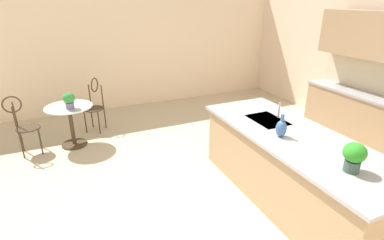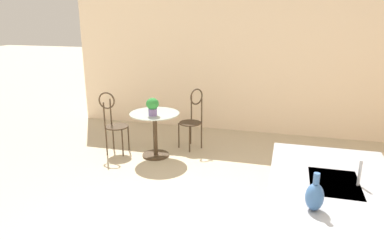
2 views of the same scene
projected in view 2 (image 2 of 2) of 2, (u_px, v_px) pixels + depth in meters
The scene contains 7 objects.
wall_left_window at pixel (267, 64), 6.77m from camera, with size 0.12×7.80×2.70m, color beige.
bistro_table at pixel (155, 130), 5.80m from camera, with size 0.80×0.80×0.74m.
chair_near_window at pixel (113, 120), 5.93m from camera, with size 0.41×0.50×1.04m.
chair_by_island at pixel (193, 116), 6.16m from camera, with size 0.52×0.52×1.04m.
sink_faucet at pixel (360, 173), 2.89m from camera, with size 0.02×0.02×0.22m, color #B2B5BA.
potted_plant_on_table at pixel (153, 106), 5.54m from camera, with size 0.20×0.20×0.28m.
vase_on_counter at pixel (315, 196), 2.52m from camera, with size 0.13×0.13×0.29m.
Camera 2 is at (2.66, 0.41, 2.27)m, focal length 33.39 mm.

